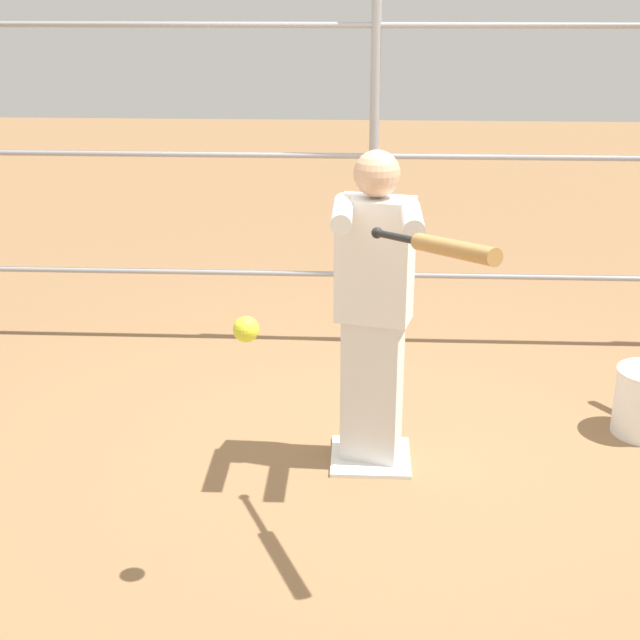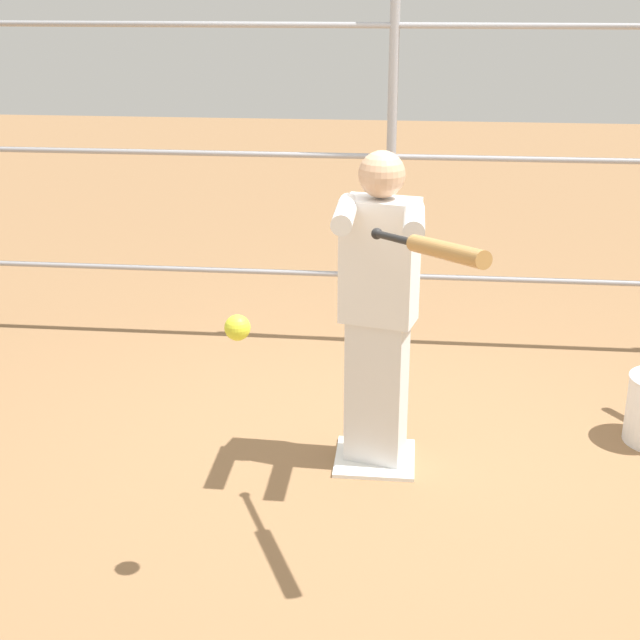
{
  "view_description": "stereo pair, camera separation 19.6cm",
  "coord_description": "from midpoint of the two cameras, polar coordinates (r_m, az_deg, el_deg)",
  "views": [
    {
      "loc": [
        0.06,
        4.01,
        2.27
      ],
      "look_at": [
        0.24,
        0.41,
        0.91
      ],
      "focal_mm": 50.0,
      "sensor_mm": 36.0,
      "label": 1
    },
    {
      "loc": [
        -0.14,
        3.99,
        2.27
      ],
      "look_at": [
        0.24,
        0.41,
        0.91
      ],
      "focal_mm": 50.0,
      "sensor_mm": 36.0,
      "label": 2
    }
  ],
  "objects": [
    {
      "name": "softball_in_flight",
      "position": [
        3.24,
        -6.49,
        -0.61
      ],
      "size": [
        0.1,
        0.1,
        0.1
      ],
      "color": "yellow"
    },
    {
      "name": "ground_plane",
      "position": [
        4.6,
        2.01,
        -8.86
      ],
      "size": [
        24.0,
        24.0,
        0.0
      ],
      "primitive_type": "plane",
      "color": "olive"
    },
    {
      "name": "home_plate",
      "position": [
        4.6,
        2.02,
        -8.75
      ],
      "size": [
        0.4,
        0.4,
        0.02
      ],
      "color": "white",
      "rests_on": "ground"
    },
    {
      "name": "fence_backstop",
      "position": [
        5.69,
        2.45,
        10.44
      ],
      "size": [
        5.68,
        0.06,
        2.51
      ],
      "color": "#939399",
      "rests_on": "ground"
    },
    {
      "name": "baseball_bat_swinging",
      "position": [
        3.27,
        6.18,
        4.68
      ],
      "size": [
        0.44,
        0.76,
        0.17
      ],
      "color": "black"
    },
    {
      "name": "batter",
      "position": [
        4.23,
        2.15,
        1.09
      ],
      "size": [
        0.4,
        0.59,
        1.57
      ],
      "color": "silver",
      "rests_on": "ground"
    }
  ]
}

